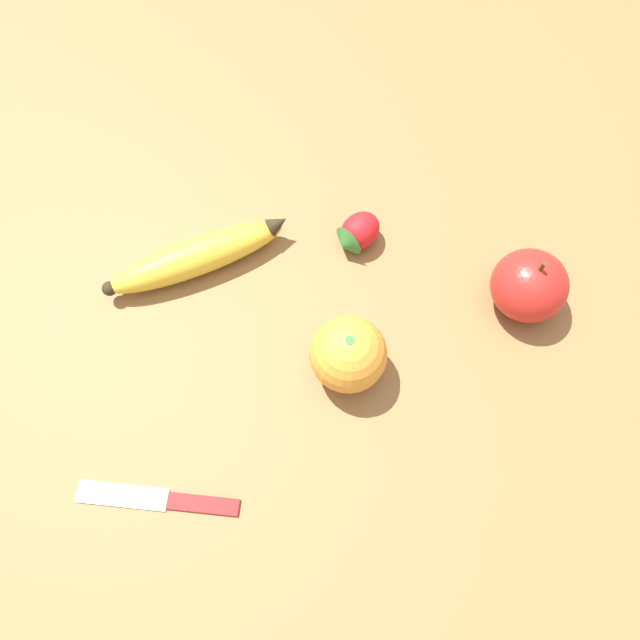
{
  "coord_description": "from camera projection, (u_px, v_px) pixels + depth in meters",
  "views": [
    {
      "loc": [
        -0.23,
        0.03,
        0.65
      ],
      "look_at": [
        0.04,
        0.02,
        0.03
      ],
      "focal_mm": 35.0,
      "sensor_mm": 36.0,
      "label": 1
    }
  ],
  "objects": [
    {
      "name": "apple",
      "position": [
        529.0,
        286.0,
        0.68
      ],
      "size": [
        0.08,
        0.08,
        0.09
      ],
      "color": "red",
      "rests_on": "ground_plane"
    },
    {
      "name": "orange",
      "position": [
        348.0,
        354.0,
        0.64
      ],
      "size": [
        0.08,
        0.08,
        0.08
      ],
      "color": "orange",
      "rests_on": "ground_plane"
    },
    {
      "name": "strawberry",
      "position": [
        357.0,
        233.0,
        0.72
      ],
      "size": [
        0.07,
        0.07,
        0.04
      ],
      "rotation": [
        0.0,
        0.0,
        2.31
      ],
      "color": "red",
      "rests_on": "ground_plane"
    },
    {
      "name": "banana",
      "position": [
        198.0,
        256.0,
        0.71
      ],
      "size": [
        0.11,
        0.22,
        0.04
      ],
      "rotation": [
        0.0,
        0.0,
        5.07
      ],
      "color": "gold",
      "rests_on": "ground_plane"
    },
    {
      "name": "ground_plane",
      "position": [
        341.0,
        358.0,
        0.68
      ],
      "size": [
        3.0,
        3.0,
        0.0
      ],
      "primitive_type": "plane",
      "color": "olive"
    },
    {
      "name": "paring_knife",
      "position": [
        164.0,
        500.0,
        0.62
      ],
      "size": [
        0.04,
        0.17,
        0.01
      ],
      "rotation": [
        0.0,
        0.0,
        6.13
      ],
      "color": "silver",
      "rests_on": "ground_plane"
    }
  ]
}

